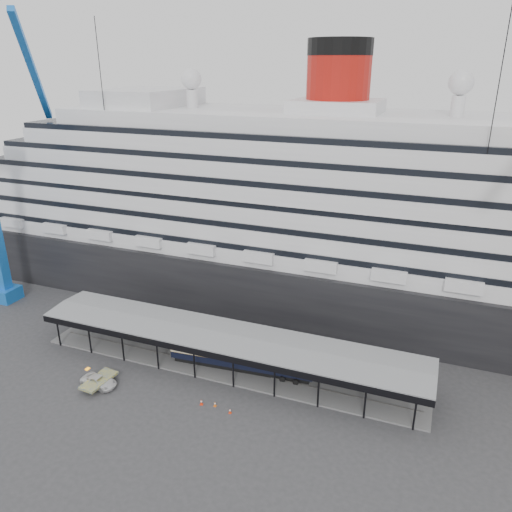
% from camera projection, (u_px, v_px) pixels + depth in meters
% --- Properties ---
extents(ground, '(200.00, 200.00, 0.00)m').
position_uv_depth(ground, '(211.00, 386.00, 66.85)').
color(ground, '#333335').
rests_on(ground, ground).
extents(cruise_ship, '(130.00, 30.00, 43.90)m').
position_uv_depth(cruise_ship, '(287.00, 196.00, 87.93)').
color(cruise_ship, black).
rests_on(cruise_ship, ground).
extents(platform_canopy, '(56.00, 9.18, 5.30)m').
position_uv_depth(platform_canopy, '(226.00, 352.00, 70.33)').
color(platform_canopy, slate).
rests_on(platform_canopy, ground).
extents(port_truck, '(5.23, 2.77, 1.40)m').
position_uv_depth(port_truck, '(99.00, 381.00, 66.59)').
color(port_truck, silver).
rests_on(port_truck, ground).
extents(pullman_carriage, '(20.70, 4.26, 20.18)m').
position_uv_depth(pullman_carriage, '(242.00, 354.00, 69.49)').
color(pullman_carriage, black).
rests_on(pullman_carriage, ground).
extents(traffic_cone_left, '(0.51, 0.51, 0.79)m').
position_uv_depth(traffic_cone_left, '(201.00, 402.00, 63.05)').
color(traffic_cone_left, red).
rests_on(traffic_cone_left, ground).
extents(traffic_cone_mid, '(0.43, 0.43, 0.68)m').
position_uv_depth(traffic_cone_mid, '(230.00, 411.00, 61.54)').
color(traffic_cone_mid, red).
rests_on(traffic_cone_mid, ground).
extents(traffic_cone_right, '(0.37, 0.37, 0.67)m').
position_uv_depth(traffic_cone_right, '(215.00, 404.00, 62.78)').
color(traffic_cone_right, orange).
rests_on(traffic_cone_right, ground).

